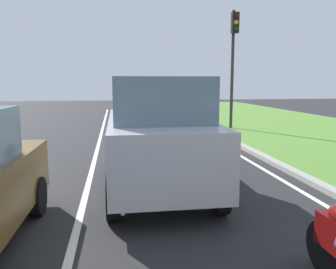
% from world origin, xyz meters
% --- Properties ---
extents(ground_plane, '(60.00, 60.00, 0.00)m').
position_xyz_m(ground_plane, '(0.00, 14.00, 0.00)').
color(ground_plane, '#262628').
extents(lane_line_center, '(0.12, 32.00, 0.01)m').
position_xyz_m(lane_line_center, '(-0.70, 14.00, 0.00)').
color(lane_line_center, silver).
rests_on(lane_line_center, ground).
extents(lane_line_right_edge, '(0.12, 32.00, 0.01)m').
position_xyz_m(lane_line_right_edge, '(3.60, 14.00, 0.00)').
color(lane_line_right_edge, silver).
rests_on(lane_line_right_edge, ground).
extents(curb_right, '(0.24, 48.00, 0.12)m').
position_xyz_m(curb_right, '(4.10, 14.00, 0.06)').
color(curb_right, '#9E9B93').
rests_on(curb_right, ground).
extents(car_suv_ahead, '(1.99, 4.51, 2.28)m').
position_xyz_m(car_suv_ahead, '(0.74, 8.87, 1.17)').
color(car_suv_ahead, '#B7BABF').
rests_on(car_suv_ahead, ground).
extents(traffic_light_near_right, '(0.32, 0.50, 5.38)m').
position_xyz_m(traffic_light_near_right, '(5.27, 17.29, 3.68)').
color(traffic_light_near_right, '#2D2D2D').
rests_on(traffic_light_near_right, ground).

